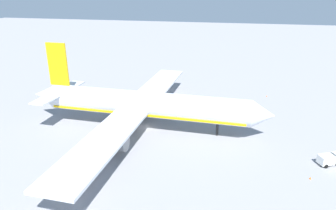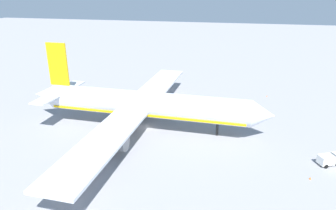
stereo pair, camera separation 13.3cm
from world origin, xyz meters
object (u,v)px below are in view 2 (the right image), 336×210
at_px(airliner, 142,105).
at_px(service_truck_4, 330,159).
at_px(traffic_cone_0, 267,96).
at_px(traffic_cone_2, 310,178).

relative_size(airliner, service_truck_4, 14.67).
relative_size(service_truck_4, traffic_cone_0, 10.24).
distance_m(service_truck_4, traffic_cone_2, 8.80).
distance_m(service_truck_4, traffic_cone_0, 46.58).
distance_m(traffic_cone_0, traffic_cone_2, 52.67).
bearing_deg(service_truck_4, traffic_cone_0, 103.60).
height_order(airliner, traffic_cone_2, airliner).
height_order(service_truck_4, traffic_cone_2, service_truck_4).
xyz_separation_m(airliner, service_truck_4, (46.76, -9.10, -5.47)).
bearing_deg(airliner, traffic_cone_0, 45.29).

